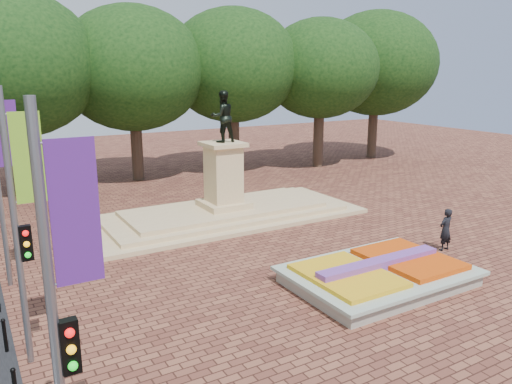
{
  "coord_description": "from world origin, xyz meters",
  "views": [
    {
      "loc": [
        -11.04,
        -13.88,
        7.31
      ],
      "look_at": [
        -0.33,
        4.23,
        2.2
      ],
      "focal_mm": 35.0,
      "sensor_mm": 36.0,
      "label": 1
    }
  ],
  "objects": [
    {
      "name": "banner_poles",
      "position": [
        -10.08,
        -1.31,
        3.88
      ],
      "size": [
        0.88,
        11.17,
        7.0
      ],
      "color": "slate",
      "rests_on": "ground"
    },
    {
      "name": "ground",
      "position": [
        0.0,
        0.0,
        0.0
      ],
      "size": [
        90.0,
        90.0,
        0.0
      ],
      "primitive_type": "plane",
      "color": "brown",
      "rests_on": "ground"
    },
    {
      "name": "bollard_row",
      "position": [
        -10.7,
        -1.5,
        0.53
      ],
      "size": [
        0.12,
        13.12,
        0.98
      ],
      "color": "black",
      "rests_on": "ground"
    },
    {
      "name": "pedestrian",
      "position": [
        5.81,
        -0.88,
        0.9
      ],
      "size": [
        0.68,
        0.46,
        1.8
      ],
      "primitive_type": "imported",
      "rotation": [
        0.0,
        0.0,
        3.19
      ],
      "color": "black",
      "rests_on": "ground"
    },
    {
      "name": "flower_bed",
      "position": [
        1.03,
        -2.0,
        0.38
      ],
      "size": [
        6.3,
        4.3,
        0.91
      ],
      "color": "gray",
      "rests_on": "ground"
    },
    {
      "name": "tree_row_back",
      "position": [
        2.33,
        18.0,
        6.67
      ],
      "size": [
        44.8,
        8.8,
        10.43
      ],
      "color": "#3B2720",
      "rests_on": "ground"
    },
    {
      "name": "monument",
      "position": [
        0.0,
        8.0,
        0.88
      ],
      "size": [
        14.0,
        6.0,
        6.4
      ],
      "color": "tan",
      "rests_on": "ground"
    }
  ]
}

